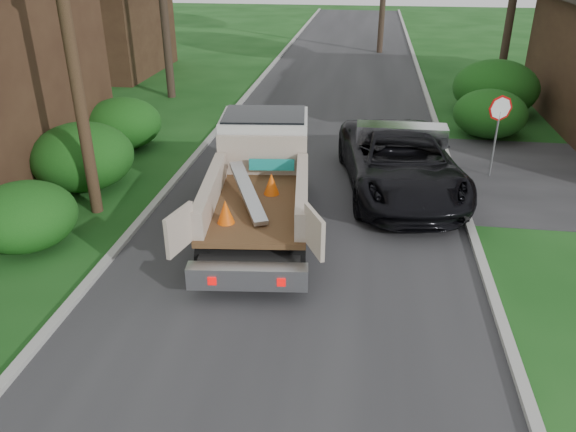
% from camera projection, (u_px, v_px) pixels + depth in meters
% --- Properties ---
extents(ground, '(120.00, 120.00, 0.00)m').
position_uv_depth(ground, '(271.00, 354.00, 9.68)').
color(ground, '#133F12').
rests_on(ground, ground).
extents(road, '(8.00, 90.00, 0.02)m').
position_uv_depth(road, '(321.00, 156.00, 18.58)').
color(road, '#28282B').
rests_on(road, ground).
extents(curb_left, '(0.20, 90.00, 0.12)m').
position_uv_depth(curb_left, '(201.00, 149.00, 19.07)').
color(curb_left, '#9E9E99').
rests_on(curb_left, ground).
extents(curb_right, '(0.20, 90.00, 0.12)m').
position_uv_depth(curb_right, '(448.00, 161.00, 18.04)').
color(curb_right, '#9E9E99').
rests_on(curb_right, ground).
extents(stop_sign, '(0.71, 0.32, 2.48)m').
position_uv_depth(stop_sign, '(499.00, 119.00, 16.25)').
color(stop_sign, slate).
rests_on(stop_sign, ground).
extents(utility_pole, '(2.42, 1.25, 10.00)m').
position_uv_depth(utility_pole, '(63.00, 3.00, 12.53)').
color(utility_pole, '#382619').
rests_on(utility_pole, ground).
extents(house_left_far, '(7.56, 7.56, 6.00)m').
position_uv_depth(house_left_far, '(88.00, 13.00, 29.61)').
color(house_left_far, '#392217').
rests_on(house_left_far, ground).
extents(hedge_left_a, '(2.34, 2.34, 1.53)m').
position_uv_depth(hedge_left_a, '(25.00, 216.00, 12.80)').
color(hedge_left_a, '#104611').
rests_on(hedge_left_a, ground).
extents(hedge_left_b, '(2.86, 2.86, 1.87)m').
position_uv_depth(hedge_left_b, '(83.00, 156.00, 15.87)').
color(hedge_left_b, '#104611').
rests_on(hedge_left_b, ground).
extents(hedge_left_c, '(2.60, 2.60, 1.70)m').
position_uv_depth(hedge_left_c, '(123.00, 123.00, 19.06)').
color(hedge_left_c, '#104611').
rests_on(hedge_left_c, ground).
extents(hedge_right_a, '(2.60, 2.60, 1.70)m').
position_uv_depth(hedge_right_a, '(490.00, 114.00, 20.14)').
color(hedge_right_a, '#104611').
rests_on(hedge_right_a, ground).
extents(hedge_right_b, '(3.38, 3.38, 2.21)m').
position_uv_depth(hedge_right_b, '(496.00, 88.00, 22.61)').
color(hedge_right_b, '#104611').
rests_on(hedge_right_b, ground).
extents(flatbed_truck, '(3.25, 6.50, 2.38)m').
position_uv_depth(flatbed_truck, '(262.00, 169.00, 14.04)').
color(flatbed_truck, black).
rests_on(flatbed_truck, ground).
extents(black_pickup, '(3.85, 6.72, 1.76)m').
position_uv_depth(black_pickup, '(400.00, 161.00, 15.66)').
color(black_pickup, black).
rests_on(black_pickup, ground).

